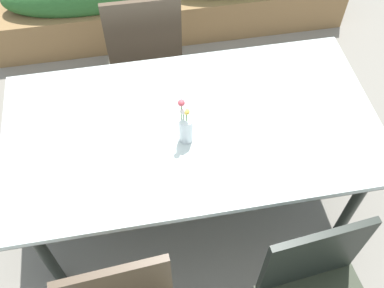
# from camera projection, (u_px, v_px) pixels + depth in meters

# --- Properties ---
(ground_plane) EXTENTS (12.00, 12.00, 0.00)m
(ground_plane) POSITION_uv_depth(u_px,v_px,m) (205.00, 200.00, 2.84)
(ground_plane) COLOR gray
(dining_table) EXTENTS (1.85, 0.99, 0.78)m
(dining_table) POSITION_uv_depth(u_px,v_px,m) (192.00, 132.00, 2.26)
(dining_table) COLOR silver
(dining_table) RESTS_ON ground
(chair_far_side) EXTENTS (0.48, 0.48, 0.99)m
(chair_far_side) POSITION_uv_depth(u_px,v_px,m) (144.00, 45.00, 2.87)
(chair_far_side) COLOR #49483A
(chair_far_side) RESTS_ON ground
(flower_vase) EXTENTS (0.07, 0.07, 0.28)m
(flower_vase) POSITION_uv_depth(u_px,v_px,m) (186.00, 127.00, 2.08)
(flower_vase) COLOR silver
(flower_vase) RESTS_ON dining_table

